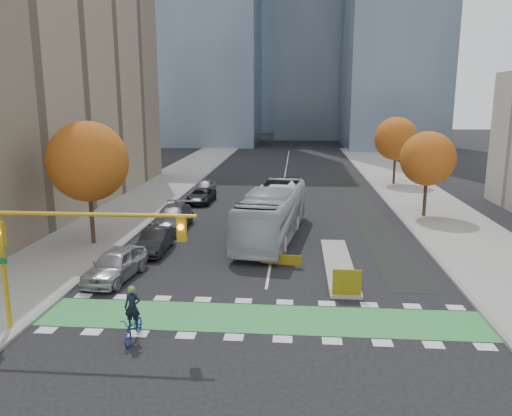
% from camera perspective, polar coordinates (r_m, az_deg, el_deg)
% --- Properties ---
extents(ground, '(300.00, 300.00, 0.00)m').
position_cam_1_polar(ground, '(21.40, 0.32, -14.19)').
color(ground, black).
rests_on(ground, ground).
extents(sidewalk_west, '(7.00, 120.00, 0.15)m').
position_cam_1_polar(sidewalk_west, '(42.91, -15.85, -0.91)').
color(sidewalk_west, gray).
rests_on(sidewalk_west, ground).
extents(sidewalk_east, '(7.00, 120.00, 0.15)m').
position_cam_1_polar(sidewalk_east, '(41.99, 21.22, -1.57)').
color(sidewalk_east, gray).
rests_on(sidewalk_east, ground).
extents(curb_west, '(0.30, 120.00, 0.16)m').
position_cam_1_polar(curb_west, '(41.82, -11.35, -1.02)').
color(curb_west, gray).
rests_on(curb_west, ground).
extents(curb_east, '(0.30, 120.00, 0.16)m').
position_cam_1_polar(curb_east, '(41.13, 16.54, -1.52)').
color(curb_east, gray).
rests_on(curb_east, ground).
extents(bike_crossing, '(20.00, 3.00, 0.01)m').
position_cam_1_polar(bike_crossing, '(22.74, 0.62, -12.49)').
color(bike_crossing, green).
rests_on(bike_crossing, ground).
extents(centre_line, '(0.15, 70.00, 0.01)m').
position_cam_1_polar(centre_line, '(59.88, 3.23, 3.13)').
color(centre_line, silver).
rests_on(centre_line, ground).
extents(bike_lane_paint, '(2.50, 50.00, 0.01)m').
position_cam_1_polar(bike_lane_paint, '(50.38, 11.48, 1.15)').
color(bike_lane_paint, black).
rests_on(bike_lane_paint, ground).
extents(median_island, '(1.60, 10.00, 0.16)m').
position_cam_1_polar(median_island, '(29.76, 9.41, -6.41)').
color(median_island, gray).
rests_on(median_island, ground).
extents(hazard_board, '(1.40, 0.12, 1.30)m').
position_cam_1_polar(hazard_board, '(25.01, 10.35, -8.36)').
color(hazard_board, yellow).
rests_on(hazard_board, median_island).
extents(tree_west, '(5.20, 5.20, 8.22)m').
position_cam_1_polar(tree_west, '(34.10, -18.66, 5.05)').
color(tree_west, '#332114').
rests_on(tree_west, ground).
extents(tree_east_near, '(4.40, 4.40, 7.08)m').
position_cam_1_polar(tree_east_near, '(42.69, 19.04, 5.35)').
color(tree_east_near, '#332114').
rests_on(tree_east_near, ground).
extents(tree_east_far, '(4.80, 4.80, 7.65)m').
position_cam_1_polar(tree_east_far, '(58.31, 15.72, 7.63)').
color(tree_east_far, '#332114').
rests_on(tree_east_far, ground).
extents(traffic_signal_west, '(8.53, 0.56, 5.20)m').
position_cam_1_polar(traffic_signal_west, '(21.53, -21.36, -3.39)').
color(traffic_signal_west, '#BF9914').
rests_on(traffic_signal_west, ground).
extents(cyclist, '(0.70, 2.00, 2.30)m').
position_cam_1_polar(cyclist, '(21.20, -13.84, -12.53)').
color(cyclist, navy).
rests_on(cyclist, ground).
extents(bus, '(4.70, 13.20, 3.60)m').
position_cam_1_polar(bus, '(34.74, 1.88, -0.58)').
color(bus, '#B8BEC0').
rests_on(bus, ground).
extents(parked_car_a, '(2.61, 5.14, 1.68)m').
position_cam_1_polar(parked_car_a, '(28.11, -15.78, -6.21)').
color(parked_car_a, '#A9A9AF').
rests_on(parked_car_a, ground).
extents(parked_car_b, '(1.63, 4.51, 1.48)m').
position_cam_1_polar(parked_car_b, '(32.43, -11.44, -3.69)').
color(parked_car_b, black).
rests_on(parked_car_b, ground).
extents(parked_car_c, '(2.52, 5.97, 1.72)m').
position_cam_1_polar(parked_car_c, '(37.95, -9.51, -1.09)').
color(parked_car_c, '#49494E').
rests_on(parked_car_c, ground).
extents(parked_car_d, '(2.39, 4.88, 1.33)m').
position_cam_1_polar(parked_car_d, '(47.14, -6.34, 1.38)').
color(parked_car_d, black).
rests_on(parked_car_d, ground).
extents(parked_car_e, '(1.96, 4.10, 1.35)m').
position_cam_1_polar(parked_car_e, '(52.05, -5.80, 2.44)').
color(parked_car_e, '#97979C').
rests_on(parked_car_e, ground).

